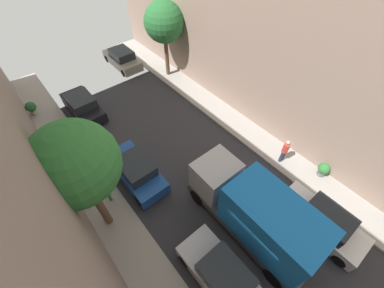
{
  "coord_description": "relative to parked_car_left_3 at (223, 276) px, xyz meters",
  "views": [
    {
      "loc": [
        -5.3,
        -1.27,
        12.04
      ],
      "look_at": [
        1.15,
        6.51,
        0.5
      ],
      "focal_mm": 22.7,
      "sensor_mm": 36.0,
      "label": 1
    }
  ],
  "objects": [
    {
      "name": "street_tree_1",
      "position": [
        7.67,
        14.51,
        3.76
      ],
      "size": [
        3.0,
        3.0,
        5.86
      ],
      "color": "brown",
      "rests_on": "sidewalk_right"
    },
    {
      "name": "parked_car_right_2",
      "position": [
        5.4,
        -1.34,
        0.0
      ],
      "size": [
        1.78,
        4.2,
        1.57
      ],
      "color": "white",
      "rests_on": "ground"
    },
    {
      "name": "parked_car_right_3",
      "position": [
        5.4,
        18.34,
        0.0
      ],
      "size": [
        1.78,
        4.2,
        1.57
      ],
      "color": "gray",
      "rests_on": "ground"
    },
    {
      "name": "delivery_truck",
      "position": [
        2.7,
        0.81,
        1.07
      ],
      "size": [
        2.26,
        6.6,
        3.38
      ],
      "color": "#4C4C51",
      "rests_on": "ground"
    },
    {
      "name": "parked_car_left_5",
      "position": [
        0.0,
        14.37,
        0.0
      ],
      "size": [
        1.78,
        4.2,
        1.57
      ],
      "color": "black",
      "rests_on": "ground"
    },
    {
      "name": "parked_car_left_4",
      "position": [
        0.0,
        6.98,
        0.0
      ],
      "size": [
        1.78,
        4.2,
        1.57
      ],
      "color": "#194799",
      "rests_on": "ground"
    },
    {
      "name": "parked_car_left_3",
      "position": [
        0.0,
        0.0,
        0.0
      ],
      "size": [
        1.78,
        4.2,
        1.57
      ],
      "color": "silver",
      "rests_on": "ground"
    },
    {
      "name": "potted_plant_0",
      "position": [
        8.31,
        0.27,
        -0.05
      ],
      "size": [
        0.65,
        0.65,
        0.92
      ],
      "color": "slate",
      "rests_on": "sidewalk_right"
    },
    {
      "name": "potted_plant_3",
      "position": [
        -2.92,
        16.61,
        -0.03
      ],
      "size": [
        0.72,
        0.72,
        0.96
      ],
      "color": "#B2A899",
      "rests_on": "sidewalk_left"
    },
    {
      "name": "lamp_post",
      "position": [
        -1.9,
        6.61,
        3.09
      ],
      "size": [
        0.44,
        0.44,
        5.56
      ],
      "color": "#26723F",
      "rests_on": "sidewalk_left"
    },
    {
      "name": "pedestrian",
      "position": [
        7.41,
        2.41,
        0.35
      ],
      "size": [
        0.4,
        0.36,
        1.72
      ],
      "color": "#2D334C",
      "rests_on": "sidewalk_right"
    },
    {
      "name": "ground",
      "position": [
        2.7,
        0.16,
        -0.72
      ],
      "size": [
        32.0,
        32.0,
        0.0
      ],
      "primitive_type": "plane",
      "color": "#2D2D33"
    },
    {
      "name": "sidewalk_right",
      "position": [
        7.7,
        0.16,
        -0.64
      ],
      "size": [
        2.0,
        44.0,
        0.15
      ],
      "primitive_type": "cube",
      "color": "gray",
      "rests_on": "ground"
    },
    {
      "name": "street_tree_0",
      "position": [
        -2.53,
        5.59,
        4.24
      ],
      "size": [
        3.34,
        3.34,
        6.52
      ],
      "color": "brown",
      "rests_on": "sidewalk_left"
    }
  ]
}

